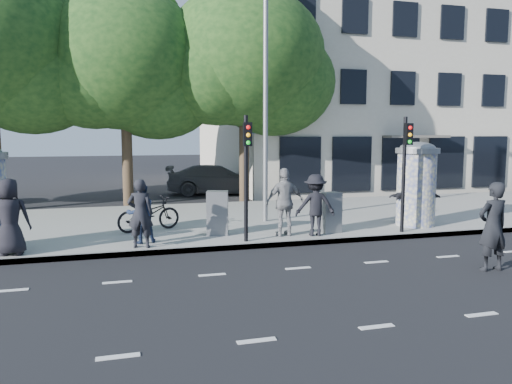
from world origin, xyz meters
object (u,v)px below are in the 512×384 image
object	(u,v)px
traffic_pole_far	(405,162)
ped_f	(416,199)
ped_a	(10,217)
ped_b	(140,213)
ped_e	(285,202)
cabinet_right	(330,212)
traffic_pole_near	(246,165)
ped_d	(315,205)
ped_c	(141,214)
car_right	(217,180)
bicycle	(149,214)
cabinet_left	(217,213)
street_lamp	(266,79)
man_road	(493,226)
ad_column_right	(416,182)

from	to	relation	value
traffic_pole_far	ped_f	size ratio (longest dim) A/B	1.96
traffic_pole_far	ped_a	size ratio (longest dim) A/B	1.82
traffic_pole_far	ped_b	world-z (taller)	traffic_pole_far
ped_b	ped_e	size ratio (longest dim) A/B	0.91
cabinet_right	traffic_pole_far	bearing A→B (deg)	-23.89
traffic_pole_near	ped_d	size ratio (longest dim) A/B	1.92
ped_a	ped_c	size ratio (longest dim) A/B	1.17
traffic_pole_far	car_right	distance (m)	12.33
ped_b	ped_f	xyz separation A→B (m)	(8.43, 0.59, -0.02)
ped_b	bicycle	world-z (taller)	ped_b
traffic_pole_far	cabinet_left	distance (m)	5.68
traffic_pole_near	car_right	world-z (taller)	traffic_pole_near
street_lamp	ped_b	world-z (taller)	street_lamp
ped_a	car_right	xyz separation A→B (m)	(7.35, 11.70, -0.35)
ped_b	man_road	bearing A→B (deg)	164.61
street_lamp	car_right	distance (m)	9.83
ped_a	cabinet_right	bearing A→B (deg)	-174.86
cabinet_right	ped_e	bearing A→B (deg)	175.69
ped_e	man_road	xyz separation A→B (m)	(3.49, -4.15, -0.12)
ped_b	cabinet_right	distance (m)	5.52
street_lamp	ped_c	bearing A→B (deg)	-151.82
ad_column_right	ped_c	xyz separation A→B (m)	(-8.55, -0.29, -0.59)
ped_b	ped_d	size ratio (longest dim) A/B	1.01
street_lamp	ped_e	distance (m)	4.39
man_road	cabinet_left	size ratio (longest dim) A/B	1.59
street_lamp	ped_d	bearing A→B (deg)	-74.81
ped_e	bicycle	bearing A→B (deg)	-29.81
ad_column_right	ped_d	distance (m)	3.79
ped_d	man_road	xyz separation A→B (m)	(2.63, -3.98, -0.03)
ad_column_right	man_road	distance (m)	4.78
ped_f	ped_c	bearing A→B (deg)	16.99
street_lamp	traffic_pole_far	bearing A→B (deg)	-39.88
street_lamp	man_road	xyz separation A→B (m)	(3.33, -6.56, -3.79)
ped_f	ped_a	bearing A→B (deg)	19.54
man_road	cabinet_left	bearing A→B (deg)	-43.61
man_road	car_right	distance (m)	15.84
ad_column_right	cabinet_right	size ratio (longest dim) A/B	2.22
traffic_pole_far	ped_c	world-z (taller)	traffic_pole_far
cabinet_left	cabinet_right	bearing A→B (deg)	5.09
man_road	ped_f	bearing A→B (deg)	-102.92
man_road	cabinet_right	distance (m)	4.74
man_road	ped_a	bearing A→B (deg)	-20.95
ad_column_right	car_right	distance (m)	11.73
traffic_pole_far	ped_d	xyz separation A→B (m)	(-2.70, 0.26, -1.20)
ped_c	cabinet_right	distance (m)	5.46
ped_f	cabinet_left	bearing A→B (deg)	12.29
ad_column_right	ped_b	world-z (taller)	ad_column_right
street_lamp	ped_c	distance (m)	6.08
ped_b	cabinet_right	bearing A→B (deg)	-163.55
traffic_pole_near	cabinet_left	xyz separation A→B (m)	(-0.57, 1.14, -1.45)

